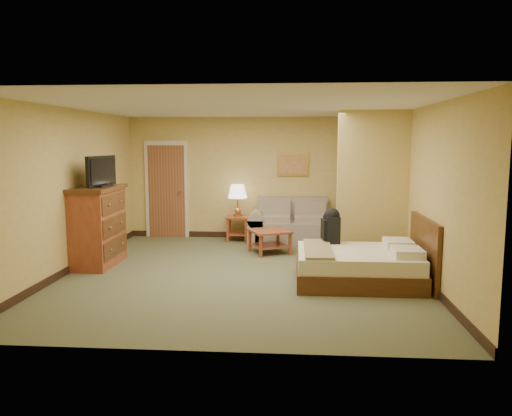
# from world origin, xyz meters

# --- Properties ---
(floor) EXTENTS (6.00, 6.00, 0.00)m
(floor) POSITION_xyz_m (0.00, 0.00, 0.00)
(floor) COLOR #525436
(floor) RESTS_ON ground
(ceiling) EXTENTS (6.00, 6.00, 0.00)m
(ceiling) POSITION_xyz_m (0.00, 0.00, 2.60)
(ceiling) COLOR white
(ceiling) RESTS_ON back_wall
(back_wall) EXTENTS (5.50, 0.02, 2.60)m
(back_wall) POSITION_xyz_m (0.00, 3.00, 1.30)
(back_wall) COLOR tan
(back_wall) RESTS_ON floor
(left_wall) EXTENTS (0.02, 6.00, 2.60)m
(left_wall) POSITION_xyz_m (-2.75, 0.00, 1.30)
(left_wall) COLOR tan
(left_wall) RESTS_ON floor
(right_wall) EXTENTS (0.02, 6.00, 2.60)m
(right_wall) POSITION_xyz_m (2.75, 0.00, 1.30)
(right_wall) COLOR tan
(right_wall) RESTS_ON floor
(partition) EXTENTS (1.20, 0.15, 2.60)m
(partition) POSITION_xyz_m (2.15, 0.93, 1.30)
(partition) COLOR tan
(partition) RESTS_ON floor
(door) EXTENTS (0.94, 0.16, 2.10)m
(door) POSITION_xyz_m (-1.95, 2.96, 1.03)
(door) COLOR beige
(door) RESTS_ON floor
(baseboard) EXTENTS (5.50, 0.02, 0.12)m
(baseboard) POSITION_xyz_m (0.00, 2.99, 0.06)
(baseboard) COLOR black
(baseboard) RESTS_ON floor
(loveseat) EXTENTS (1.81, 0.84, 0.91)m
(loveseat) POSITION_xyz_m (0.79, 2.58, 0.30)
(loveseat) COLOR gray
(loveseat) RESTS_ON floor
(side_table) EXTENTS (0.47, 0.47, 0.52)m
(side_table) POSITION_xyz_m (-0.36, 2.65, 0.34)
(side_table) COLOR maroon
(side_table) RESTS_ON floor
(table_lamp) EXTENTS (0.40, 0.40, 0.67)m
(table_lamp) POSITION_xyz_m (-0.36, 2.65, 1.03)
(table_lamp) COLOR #B88643
(table_lamp) RESTS_ON side_table
(coffee_table) EXTENTS (0.90, 0.90, 0.44)m
(coffee_table) POSITION_xyz_m (0.37, 1.49, 0.31)
(coffee_table) COLOR maroon
(coffee_table) RESTS_ON floor
(wall_picture) EXTENTS (0.67, 0.04, 0.52)m
(wall_picture) POSITION_xyz_m (0.79, 2.97, 1.60)
(wall_picture) COLOR #B78E3F
(wall_picture) RESTS_ON back_wall
(dresser) EXTENTS (0.66, 1.25, 1.33)m
(dresser) POSITION_xyz_m (-2.48, 0.36, 0.67)
(dresser) COLOR maroon
(dresser) RESTS_ON floor
(tv) EXTENTS (0.26, 0.83, 0.51)m
(tv) POSITION_xyz_m (-2.38, 0.36, 1.57)
(tv) COLOR black
(tv) RESTS_ON dresser
(bed) EXTENTS (1.88, 1.51, 0.98)m
(bed) POSITION_xyz_m (1.83, -0.40, 0.27)
(bed) COLOR #44230F
(bed) RESTS_ON floor
(backpack) EXTENTS (0.26, 0.35, 0.56)m
(backpack) POSITION_xyz_m (1.41, 0.19, 0.77)
(backpack) COLOR black
(backpack) RESTS_ON bed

